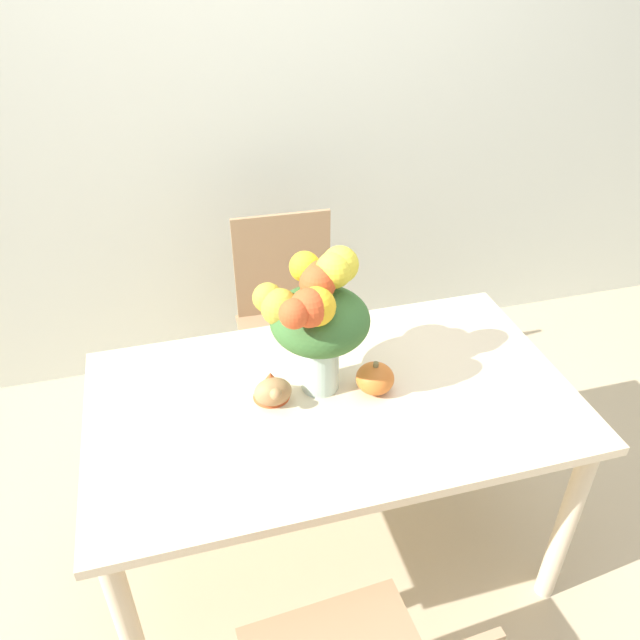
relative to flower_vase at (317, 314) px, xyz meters
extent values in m
plane|color=tan|center=(0.03, -0.06, -0.98)|extent=(12.00, 12.00, 0.00)
cube|color=silver|center=(0.03, 1.23, 0.37)|extent=(8.00, 0.06, 2.70)
cube|color=beige|center=(0.03, -0.06, -0.28)|extent=(1.42, 0.81, 0.03)
cylinder|color=beige|center=(-0.62, -0.41, -0.64)|extent=(0.06, 0.06, 0.69)
cylinder|color=beige|center=(0.68, -0.41, -0.64)|extent=(0.06, 0.06, 0.69)
cylinder|color=beige|center=(-0.62, 0.29, -0.64)|extent=(0.06, 0.06, 0.69)
cylinder|color=beige|center=(0.68, 0.29, -0.64)|extent=(0.06, 0.06, 0.69)
cylinder|color=#B2CCBC|center=(0.01, 0.00, -0.17)|extent=(0.11, 0.11, 0.18)
cylinder|color=silver|center=(0.01, 0.00, -0.22)|extent=(0.10, 0.10, 0.09)
cylinder|color=#38662D|center=(0.03, 0.00, -0.13)|extent=(0.01, 0.01, 0.24)
cylinder|color=#38662D|center=(0.01, 0.02, -0.13)|extent=(0.00, 0.01, 0.24)
cylinder|color=#38662D|center=(-0.01, 0.01, -0.13)|extent=(0.01, 0.01, 0.24)
cylinder|color=#38662D|center=(-0.01, -0.02, -0.13)|extent=(0.01, 0.01, 0.24)
cylinder|color=#38662D|center=(0.01, -0.02, -0.13)|extent=(0.00, 0.01, 0.24)
ellipsoid|color=#38662D|center=(0.01, 0.00, -0.02)|extent=(0.28, 0.28, 0.17)
sphere|color=#D64C23|center=(0.00, 0.00, 0.10)|extent=(0.10, 0.10, 0.10)
sphere|color=yellow|center=(-0.01, 0.08, 0.11)|extent=(0.09, 0.09, 0.09)
sphere|color=#D64C23|center=(-0.09, -0.12, 0.09)|extent=(0.08, 0.08, 0.08)
sphere|color=yellow|center=(0.05, 0.01, 0.13)|extent=(0.10, 0.10, 0.10)
sphere|color=#AD9E33|center=(-0.13, 0.06, 0.04)|extent=(0.09, 0.09, 0.09)
sphere|color=yellow|center=(0.05, 0.12, 0.01)|extent=(0.10, 0.10, 0.10)
sphere|color=#D64C23|center=(-0.05, -0.10, 0.09)|extent=(0.10, 0.10, 0.10)
sphere|color=yellow|center=(0.07, 0.03, 0.13)|extent=(0.10, 0.10, 0.10)
sphere|color=#AD9E33|center=(-0.10, 0.02, 0.03)|extent=(0.11, 0.11, 0.11)
sphere|color=#D64C23|center=(0.01, 0.05, 0.09)|extent=(0.09, 0.09, 0.09)
sphere|color=yellow|center=(-0.03, -0.09, 0.08)|extent=(0.11, 0.11, 0.11)
ellipsoid|color=orange|center=(0.16, -0.06, -0.22)|extent=(0.11, 0.11, 0.09)
cylinder|color=brown|center=(0.16, -0.06, -0.17)|extent=(0.02, 0.02, 0.02)
ellipsoid|color=#A87A4C|center=(-0.14, -0.04, -0.22)|extent=(0.11, 0.08, 0.08)
cone|color=#C64C23|center=(-0.14, -0.01, -0.22)|extent=(0.11, 0.11, 0.09)
sphere|color=#A87A4C|center=(-0.14, -0.08, -0.19)|extent=(0.03, 0.03, 0.03)
cube|color=#9E7A56|center=(0.07, 0.62, -0.53)|extent=(0.43, 0.43, 0.02)
cylinder|color=#9E7A56|center=(-0.11, 0.45, -0.76)|extent=(0.04, 0.04, 0.44)
cylinder|color=#9E7A56|center=(0.23, 0.44, -0.76)|extent=(0.04, 0.04, 0.44)
cylinder|color=#9E7A56|center=(-0.10, 0.79, -0.76)|extent=(0.04, 0.04, 0.44)
cylinder|color=#9E7A56|center=(0.24, 0.78, -0.76)|extent=(0.04, 0.04, 0.44)
cube|color=#9E7A56|center=(0.07, 0.82, -0.30)|extent=(0.40, 0.03, 0.45)
camera|label=1|loc=(-0.37, -1.39, 0.96)|focal=35.00mm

